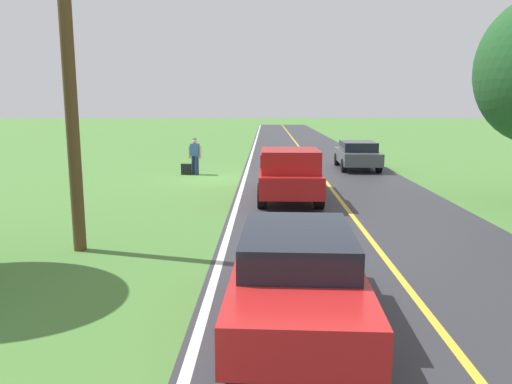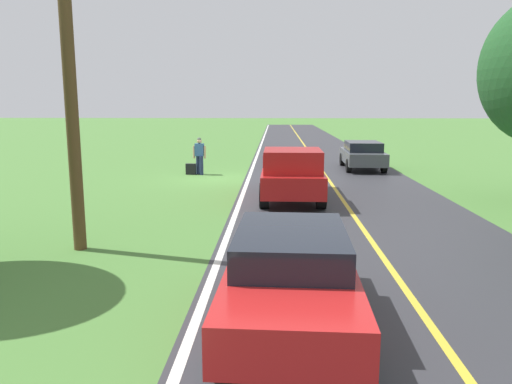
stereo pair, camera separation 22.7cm
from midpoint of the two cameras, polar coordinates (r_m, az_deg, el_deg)
ground_plane at (r=22.03m, az=-5.19°, el=1.56°), size 200.00×200.00×0.00m
road_surface at (r=22.03m, az=7.57°, el=1.52°), size 7.42×120.00×0.00m
lane_edge_line at (r=21.92m, az=-1.65°, el=1.57°), size 0.16×117.60×0.00m
lane_centre_line at (r=22.03m, az=7.57°, el=1.52°), size 0.14×117.60×0.00m
hitchhiker_walking at (r=23.28m, az=-7.35°, el=4.41°), size 0.62×0.53×1.75m
suitcase_carried at (r=23.38m, az=-8.36°, el=2.63°), size 0.48×0.24×0.52m
pickup_truck_passing at (r=16.95m, az=3.46°, el=2.32°), size 2.12×5.41×1.82m
sedan_ahead_same_lane at (r=7.45m, az=3.89°, el=-9.52°), size 2.04×4.46×1.41m
sedan_near_oncoming at (r=25.72m, az=11.40°, el=4.32°), size 2.00×4.44×1.41m
utility_pole_roadside at (r=11.53m, az=-21.30°, el=11.45°), size 0.28×0.28×7.32m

